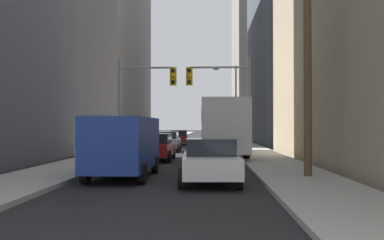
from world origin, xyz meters
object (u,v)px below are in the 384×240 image
object	(u,v)px
sedan_red	(156,147)
traffic_signal_near_left	(144,91)
sedan_maroon	(179,137)
traffic_signal_near_right	(222,90)
sedan_white	(210,161)
city_bus	(223,126)
cargo_van_blue	(124,143)
traffic_signal_far_right	(216,113)
sedan_grey	(167,141)

from	to	relation	value
sedan_red	traffic_signal_near_left	distance (m)	3.61
sedan_maroon	traffic_signal_near_right	world-z (taller)	traffic_signal_near_right
sedan_white	traffic_signal_near_right	world-z (taller)	traffic_signal_near_right
city_bus	sedan_white	world-z (taller)	city_bus
cargo_van_blue	traffic_signal_far_right	world-z (taller)	traffic_signal_far_right
cargo_van_blue	traffic_signal_near_right	size ratio (longest dim) A/B	0.87
cargo_van_blue	traffic_signal_far_right	distance (m)	50.86
sedan_white	sedan_red	size ratio (longest dim) A/B	1.00
traffic_signal_near_right	sedan_white	bearing A→B (deg)	-93.72
sedan_white	traffic_signal_near_left	bearing A→B (deg)	109.85
city_bus	traffic_signal_near_right	xyz separation A→B (m)	(-0.13, -1.85, 2.11)
sedan_white	cargo_van_blue	bearing A→B (deg)	155.79
sedan_grey	sedan_maroon	world-z (taller)	same
sedan_grey	sedan_maroon	size ratio (longest dim) A/B	1.00
sedan_grey	traffic_signal_near_right	distance (m)	8.87
traffic_signal_near_right	sedan_grey	bearing A→B (deg)	118.42
cargo_van_blue	traffic_signal_near_left	distance (m)	9.71
sedan_maroon	traffic_signal_far_right	distance (m)	23.18
sedan_maroon	traffic_signal_near_left	world-z (taller)	traffic_signal_near_left
traffic_signal_near_left	sedan_grey	bearing A→B (deg)	84.85
traffic_signal_far_right	cargo_van_blue	bearing A→B (deg)	-94.78
cargo_van_blue	sedan_grey	xyz separation A→B (m)	(0.00, 16.54, -0.52)
sedan_white	city_bus	bearing A→B (deg)	86.21
traffic_signal_near_left	traffic_signal_far_right	distance (m)	41.60
sedan_red	traffic_signal_far_right	size ratio (longest dim) A/B	0.71
cargo_van_blue	sedan_white	world-z (taller)	cargo_van_blue
sedan_grey	sedan_white	bearing A→B (deg)	-79.84
traffic_signal_near_left	city_bus	bearing A→B (deg)	21.40
sedan_maroon	sedan_grey	bearing A→B (deg)	-90.66
city_bus	sedan_white	xyz separation A→B (m)	(-0.83, -12.59, -1.16)
traffic_signal_near_right	cargo_van_blue	bearing A→B (deg)	-112.90
cargo_van_blue	sedan_red	xyz separation A→B (m)	(0.21, 7.98, -0.52)
cargo_van_blue	sedan_grey	bearing A→B (deg)	90.00
sedan_white	traffic_signal_near_right	bearing A→B (deg)	86.28
traffic_signal_far_right	city_bus	bearing A→B (deg)	-90.25
sedan_maroon	traffic_signal_near_right	bearing A→B (deg)	-78.56
city_bus	sedan_red	xyz separation A→B (m)	(-3.85, -3.15, -1.16)
sedan_grey	traffic_signal_near_right	xyz separation A→B (m)	(3.92, -7.25, 3.27)
cargo_van_blue	sedan_maroon	xyz separation A→B (m)	(0.13, 28.02, -0.52)
traffic_signal_near_left	sedan_maroon	bearing A→B (deg)	87.60
traffic_signal_near_right	traffic_signal_far_right	bearing A→B (deg)	89.58
sedan_red	traffic_signal_far_right	world-z (taller)	traffic_signal_far_right
city_bus	sedan_white	distance (m)	12.67
sedan_grey	cargo_van_blue	bearing A→B (deg)	-90.00
sedan_grey	traffic_signal_near_left	bearing A→B (deg)	-95.15
city_bus	sedan_grey	size ratio (longest dim) A/B	2.74
sedan_maroon	sedan_red	bearing A→B (deg)	-89.79
cargo_van_blue	sedan_grey	world-z (taller)	cargo_van_blue
sedan_white	traffic_signal_near_left	size ratio (longest dim) A/B	0.71
sedan_red	traffic_signal_far_right	xyz separation A→B (m)	(4.02, 42.62, 3.24)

